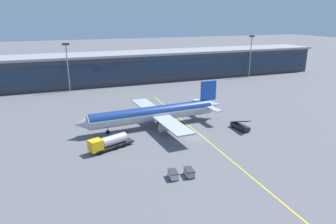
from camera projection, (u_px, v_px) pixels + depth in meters
ground_plane at (194, 138)px, 76.64m from camera, size 700.00×700.00×0.00m
apron_lead_in_line at (199, 134)px, 79.23m from camera, size 2.48×79.98×0.01m
terminal_building at (151, 66)px, 145.49m from camera, size 175.13×19.48×13.26m
main_airliner at (154, 114)px, 83.37m from camera, size 42.84×33.95×11.44m
fuel_tanker at (108, 143)px, 69.51m from camera, size 10.99×6.11×3.25m
belt_loader at (240, 126)px, 82.07m from camera, size 2.62×7.01×3.49m
baggage_cart_0 at (173, 174)px, 57.50m from camera, size 1.87×2.80×1.48m
baggage_cart_1 at (189, 172)px, 58.27m from camera, size 1.87×2.80×1.48m
apron_light_mast_0 at (251, 53)px, 149.23m from camera, size 2.80×0.50×20.35m
apron_light_mast_1 at (67, 63)px, 120.29m from camera, size 2.80×0.50×19.25m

